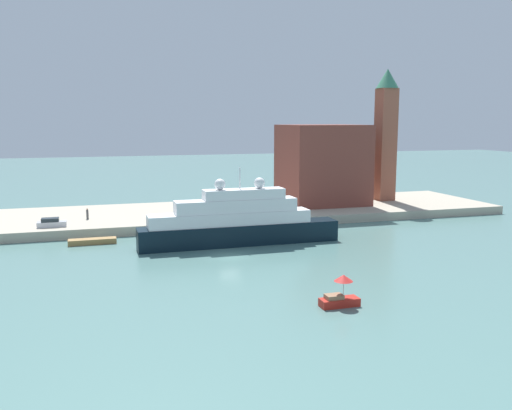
{
  "coord_description": "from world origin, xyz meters",
  "views": [
    {
      "loc": [
        -16.25,
        -64.14,
        16.83
      ],
      "look_at": [
        5.21,
        6.0,
        5.4
      ],
      "focal_mm": 38.36,
      "sensor_mm": 36.0,
      "label": 1
    }
  ],
  "objects_px": {
    "parked_car": "(51,223)",
    "large_yacht": "(237,222)",
    "work_barge": "(92,241)",
    "harbor_building": "(322,164)",
    "mooring_bollard": "(239,216)",
    "small_motorboat": "(340,295)",
    "person_figure": "(87,214)",
    "bell_tower": "(386,130)"
  },
  "relations": [
    {
      "from": "parked_car",
      "to": "person_figure",
      "type": "height_order",
      "value": "person_figure"
    },
    {
      "from": "harbor_building",
      "to": "person_figure",
      "type": "xyz_separation_m",
      "value": [
        -42.03,
        -4.8,
        -6.47
      ]
    },
    {
      "from": "parked_car",
      "to": "harbor_building",
      "type": "bearing_deg",
      "value": 11.72
    },
    {
      "from": "large_yacht",
      "to": "harbor_building",
      "type": "height_order",
      "value": "harbor_building"
    },
    {
      "from": "large_yacht",
      "to": "harbor_building",
      "type": "xyz_separation_m",
      "value": [
        22.49,
        22.87,
        5.62
      ]
    },
    {
      "from": "bell_tower",
      "to": "person_figure",
      "type": "xyz_separation_m",
      "value": [
        -55.23,
        -5.07,
        -12.65
      ]
    },
    {
      "from": "harbor_building",
      "to": "parked_car",
      "type": "bearing_deg",
      "value": -168.28
    },
    {
      "from": "parked_car",
      "to": "mooring_bollard",
      "type": "xyz_separation_m",
      "value": [
        27.97,
        -1.67,
        -0.19
      ]
    },
    {
      "from": "small_motorboat",
      "to": "mooring_bollard",
      "type": "bearing_deg",
      "value": 88.53
    },
    {
      "from": "small_motorboat",
      "to": "mooring_bollard",
      "type": "relative_size",
      "value": 4.94
    },
    {
      "from": "parked_car",
      "to": "person_figure",
      "type": "xyz_separation_m",
      "value": [
        5.03,
        4.96,
        0.24
      ]
    },
    {
      "from": "mooring_bollard",
      "to": "large_yacht",
      "type": "bearing_deg",
      "value": -106.59
    },
    {
      "from": "work_barge",
      "to": "parked_car",
      "type": "distance_m",
      "value": 9.05
    },
    {
      "from": "bell_tower",
      "to": "person_figure",
      "type": "relative_size",
      "value": 14.48
    },
    {
      "from": "bell_tower",
      "to": "parked_car",
      "type": "relative_size",
      "value": 6.14
    },
    {
      "from": "large_yacht",
      "to": "harbor_building",
      "type": "bearing_deg",
      "value": 45.48
    },
    {
      "from": "bell_tower",
      "to": "small_motorboat",
      "type": "bearing_deg",
      "value": -123.65
    },
    {
      "from": "small_motorboat",
      "to": "harbor_building",
      "type": "height_order",
      "value": "harbor_building"
    },
    {
      "from": "work_barge",
      "to": "parked_car",
      "type": "relative_size",
      "value": 1.57
    },
    {
      "from": "work_barge",
      "to": "parked_car",
      "type": "height_order",
      "value": "parked_car"
    },
    {
      "from": "harbor_building",
      "to": "small_motorboat",
      "type": "bearing_deg",
      "value": -111.98
    },
    {
      "from": "harbor_building",
      "to": "mooring_bollard",
      "type": "height_order",
      "value": "harbor_building"
    },
    {
      "from": "large_yacht",
      "to": "person_figure",
      "type": "xyz_separation_m",
      "value": [
        -19.53,
        18.07,
        -0.85
      ]
    },
    {
      "from": "small_motorboat",
      "to": "work_barge",
      "type": "xyz_separation_m",
      "value": [
        -21.39,
        33.03,
        -0.71
      ]
    },
    {
      "from": "parked_car",
      "to": "mooring_bollard",
      "type": "relative_size",
      "value": 5.53
    },
    {
      "from": "harbor_building",
      "to": "mooring_bollard",
      "type": "bearing_deg",
      "value": -149.07
    },
    {
      "from": "work_barge",
      "to": "harbor_building",
      "type": "relative_size",
      "value": 0.44
    },
    {
      "from": "small_motorboat",
      "to": "parked_car",
      "type": "relative_size",
      "value": 0.89
    },
    {
      "from": "harbor_building",
      "to": "mooring_bollard",
      "type": "distance_m",
      "value": 23.3
    },
    {
      "from": "bell_tower",
      "to": "parked_car",
      "type": "bearing_deg",
      "value": -170.55
    },
    {
      "from": "parked_car",
      "to": "large_yacht",
      "type": "bearing_deg",
      "value": -28.09
    },
    {
      "from": "work_barge",
      "to": "bell_tower",
      "type": "height_order",
      "value": "bell_tower"
    },
    {
      "from": "bell_tower",
      "to": "parked_car",
      "type": "distance_m",
      "value": 62.43
    },
    {
      "from": "large_yacht",
      "to": "work_barge",
      "type": "xyz_separation_m",
      "value": [
        -18.97,
        6.18,
        -2.71
      ]
    },
    {
      "from": "bell_tower",
      "to": "parked_car",
      "type": "xyz_separation_m",
      "value": [
        -60.26,
        -10.03,
        -12.88
      ]
    },
    {
      "from": "parked_car",
      "to": "small_motorboat",
      "type": "bearing_deg",
      "value": -55.97
    },
    {
      "from": "large_yacht",
      "to": "parked_car",
      "type": "xyz_separation_m",
      "value": [
        -24.56,
        13.11,
        -1.09
      ]
    },
    {
      "from": "harbor_building",
      "to": "parked_car",
      "type": "relative_size",
      "value": 3.58
    },
    {
      "from": "small_motorboat",
      "to": "person_figure",
      "type": "height_order",
      "value": "person_figure"
    },
    {
      "from": "person_figure",
      "to": "bell_tower",
      "type": "bearing_deg",
      "value": 5.24
    },
    {
      "from": "large_yacht",
      "to": "bell_tower",
      "type": "bearing_deg",
      "value": 32.95
    },
    {
      "from": "bell_tower",
      "to": "mooring_bollard",
      "type": "distance_m",
      "value": 36.75
    }
  ]
}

